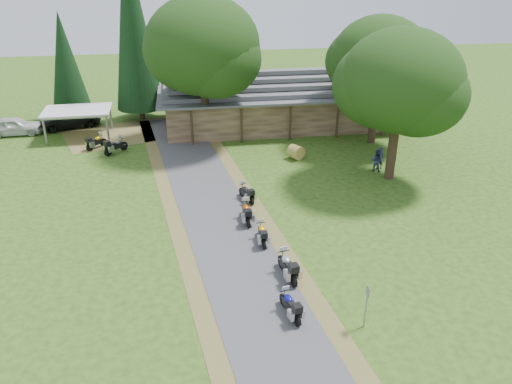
{
  "coord_description": "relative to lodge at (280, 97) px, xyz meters",
  "views": [
    {
      "loc": [
        -2.56,
        -18.76,
        14.39
      ],
      "look_at": [
        1.3,
        6.98,
        1.6
      ],
      "focal_mm": 35.0,
      "sensor_mm": 36.0,
      "label": 1
    }
  ],
  "objects": [
    {
      "name": "driveway",
      "position": [
        -6.5,
        -20.0,
        -2.45
      ],
      "size": [
        51.95,
        51.95,
        0.0
      ],
      "primitive_type": "plane",
      "rotation": [
        0.0,
        0.0,
        0.14
      ],
      "color": "#424245",
      "rests_on": "ground"
    },
    {
      "name": "oak_lodge_left",
      "position": [
        -6.83,
        -3.65,
        3.75
      ],
      "size": [
        8.85,
        8.85,
        12.4
      ],
      "primitive_type": null,
      "color": "black",
      "rests_on": "ground"
    },
    {
      "name": "hay_bale",
      "position": [
        -0.39,
        -8.55,
        -1.93
      ],
      "size": [
        1.39,
        1.35,
        1.04
      ],
      "primitive_type": "cylinder",
      "rotation": [
        1.57,
        0.0,
        0.53
      ],
      "color": "olive",
      "rests_on": "ground"
    },
    {
      "name": "motorcycle_carport_b",
      "position": [
        -13.95,
        -5.34,
        -1.79
      ],
      "size": [
        1.83,
        1.81,
        1.33
      ],
      "primitive_type": null,
      "rotation": [
        0.0,
        0.0,
        0.78
      ],
      "color": "gray",
      "rests_on": "ground"
    },
    {
      "name": "carport",
      "position": [
        -17.29,
        -1.04,
        -1.28
      ],
      "size": [
        5.49,
        3.72,
        2.35
      ],
      "primitive_type": null,
      "rotation": [
        0.0,
        0.0,
        0.02
      ],
      "color": "silver",
      "rests_on": "ground"
    },
    {
      "name": "motorcycle_row_b",
      "position": [
        -4.11,
        -23.26,
        -1.77
      ],
      "size": [
        0.97,
        2.07,
        1.36
      ],
      "primitive_type": null,
      "rotation": [
        0.0,
        0.0,
        1.74
      ],
      "color": "#9B9EA1",
      "rests_on": "ground"
    },
    {
      "name": "ground",
      "position": [
        -6.0,
        -24.0,
        -2.45
      ],
      "size": [
        120.0,
        120.0,
        0.0
      ],
      "primitive_type": "plane",
      "color": "#264714",
      "rests_on": "ground"
    },
    {
      "name": "cedar_far",
      "position": [
        -18.89,
        5.06,
        2.3
      ],
      "size": [
        3.44,
        3.44,
        9.5
      ],
      "primitive_type": "cone",
      "color": "black",
      "rests_on": "ground"
    },
    {
      "name": "motorcycle_row_d",
      "position": [
        -5.34,
        -17.52,
        -1.82
      ],
      "size": [
        0.64,
        1.85,
        1.26
      ],
      "primitive_type": null,
      "rotation": [
        0.0,
        0.0,
        1.59
      ],
      "color": "#B74704",
      "rests_on": "ground"
    },
    {
      "name": "motorcycle_row_e",
      "position": [
        -5.0,
        -14.9,
        -1.87
      ],
      "size": [
        1.08,
        1.77,
        1.15
      ],
      "primitive_type": null,
      "rotation": [
        0.0,
        0.0,
        1.91
      ],
      "color": "black",
      "rests_on": "ground"
    },
    {
      "name": "oak_driveway",
      "position": [
        5.23,
        -12.97,
        3.04
      ],
      "size": [
        7.82,
        7.82,
        10.97
      ],
      "primitive_type": null,
      "color": "black",
      "rests_on": "ground"
    },
    {
      "name": "car_dark_suv",
      "position": [
        -18.48,
        1.64,
        -1.4
      ],
      "size": [
        3.95,
        5.96,
        2.11
      ],
      "primitive_type": "imported",
      "rotation": [
        0.0,
        0.0,
        1.89
      ],
      "color": "black",
      "rests_on": "ground"
    },
    {
      "name": "motorcycle_row_c",
      "position": [
        -4.81,
        -19.95,
        -1.88
      ],
      "size": [
        0.55,
        1.68,
        1.15
      ],
      "primitive_type": null,
      "rotation": [
        0.0,
        0.0,
        1.57
      ],
      "color": "#EAA307",
      "rests_on": "ground"
    },
    {
      "name": "person_a",
      "position": [
        5.13,
        -11.3,
        -1.48
      ],
      "size": [
        0.56,
        0.42,
        1.93
      ],
      "primitive_type": "imported",
      "rotation": [
        0.0,
        0.0,
        3.18
      ],
      "color": "#303C5B",
      "rests_on": "ground"
    },
    {
      "name": "motorcycle_carport_a",
      "position": [
        -15.59,
        -4.06,
        -1.86
      ],
      "size": [
        1.6,
        1.66,
        1.19
      ],
      "primitive_type": null,
      "rotation": [
        0.0,
        0.0,
        0.82
      ],
      "color": "#CD9D02",
      "rests_on": "ground"
    },
    {
      "name": "lodge",
      "position": [
        0.0,
        0.0,
        0.0
      ],
      "size": [
        21.4,
        9.4,
        4.9
      ],
      "primitive_type": null,
      "color": "brown",
      "rests_on": "ground"
    },
    {
      "name": "person_b",
      "position": [
        4.73,
        -11.66,
        -1.49
      ],
      "size": [
        0.67,
        0.62,
        1.92
      ],
      "primitive_type": "imported",
      "rotation": [
        0.0,
        0.0,
        2.6
      ],
      "color": "#303C5B",
      "rests_on": "ground"
    },
    {
      "name": "sign_post",
      "position": [
        -1.63,
        -27.23,
        -1.4
      ],
      "size": [
        0.38,
        0.06,
        2.1
      ],
      "primitive_type": null,
      "color": "gray",
      "rests_on": "ground"
    },
    {
      "name": "cedar_near",
      "position": [
        -12.41,
        3.15,
        5.58
      ],
      "size": [
        4.27,
        4.27,
        16.07
      ],
      "primitive_type": "cone",
      "color": "black",
      "rests_on": "ground"
    },
    {
      "name": "motorcycle_row_a",
      "position": [
        -4.57,
        -26.04,
        -1.86
      ],
      "size": [
        0.95,
        1.82,
        1.18
      ],
      "primitive_type": null,
      "rotation": [
        0.0,
        0.0,
        1.8
      ],
      "color": "#0F118F",
      "rests_on": "ground"
    },
    {
      "name": "oak_lodge_right",
      "position": [
        6.52,
        -5.97,
        3.09
      ],
      "size": [
        7.4,
        7.4,
        11.08
      ],
      "primitive_type": null,
      "color": "black",
      "rests_on": "ground"
    },
    {
      "name": "car_white_sedan",
      "position": [
        -22.9,
        0.28,
        -1.49
      ],
      "size": [
        2.75,
        5.9,
        1.93
      ],
      "primitive_type": "imported",
      "rotation": [
        0.0,
        0.0,
        1.62
      ],
      "color": "silver",
      "rests_on": "ground"
    }
  ]
}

